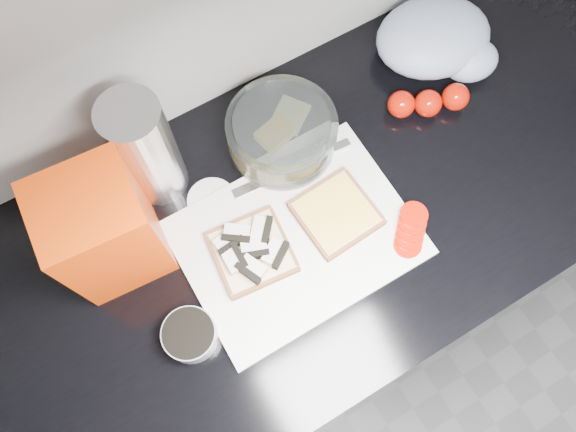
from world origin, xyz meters
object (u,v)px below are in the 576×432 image
(cutting_board, at_px, (297,238))
(glass_bowl, at_px, (282,134))
(steel_canister, at_px, (146,150))
(bread_bag, at_px, (105,231))

(cutting_board, distance_m, glass_bowl, 0.19)
(glass_bowl, distance_m, steel_canister, 0.25)
(glass_bowl, bearing_deg, cutting_board, -112.59)
(cutting_board, distance_m, bread_bag, 0.32)
(steel_canister, bearing_deg, bread_bag, -141.37)
(cutting_board, height_order, glass_bowl, glass_bowl)
(cutting_board, height_order, bread_bag, bread_bag)
(cutting_board, height_order, steel_canister, steel_canister)
(cutting_board, xyz_separation_m, bread_bag, (-0.27, 0.13, 0.11))
(glass_bowl, relative_size, bread_bag, 0.85)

